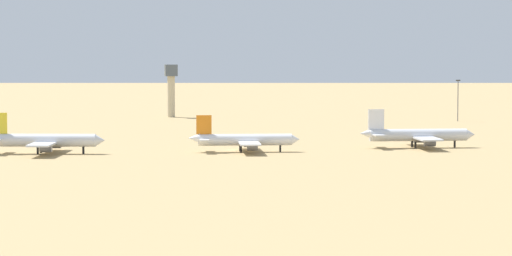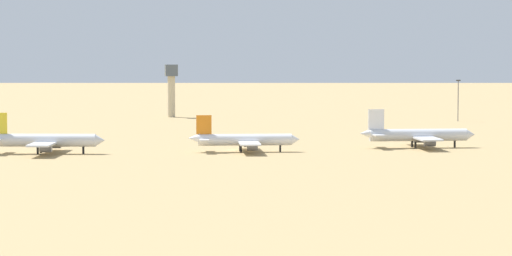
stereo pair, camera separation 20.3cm
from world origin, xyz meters
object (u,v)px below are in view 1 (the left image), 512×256
at_px(control_tower, 171,85).
at_px(light_pole_east, 458,97).
at_px(parked_jet_yellow_3, 43,140).
at_px(parked_jet_orange_4, 244,140).
at_px(parked_jet_white_5, 417,135).

bearing_deg(control_tower, light_pole_east, -22.98).
bearing_deg(parked_jet_yellow_3, control_tower, 83.81).
bearing_deg(parked_jet_orange_4, parked_jet_yellow_3, -178.42).
xyz_separation_m(parked_jet_yellow_3, control_tower, (53.26, 172.54, 9.69)).
height_order(parked_jet_yellow_3, parked_jet_orange_4, parked_jet_yellow_3).
relative_size(parked_jet_orange_4, parked_jet_white_5, 0.92).
xyz_separation_m(parked_jet_white_5, control_tower, (-57.80, 169.96, 9.69)).
bearing_deg(control_tower, parked_jet_orange_4, -88.67).
xyz_separation_m(control_tower, light_pole_east, (111.39, -47.23, -3.92)).
distance_m(parked_jet_yellow_3, light_pole_east, 206.99).
xyz_separation_m(parked_jet_yellow_3, parked_jet_orange_4, (57.35, -3.37, -0.32)).
bearing_deg(light_pole_east, parked_jet_yellow_3, -142.73).
relative_size(parked_jet_yellow_3, parked_jet_orange_4, 1.09).
bearing_deg(parked_jet_white_5, parked_jet_yellow_3, -175.41).
xyz_separation_m(parked_jet_orange_4, control_tower, (-4.09, 175.91, 10.01)).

